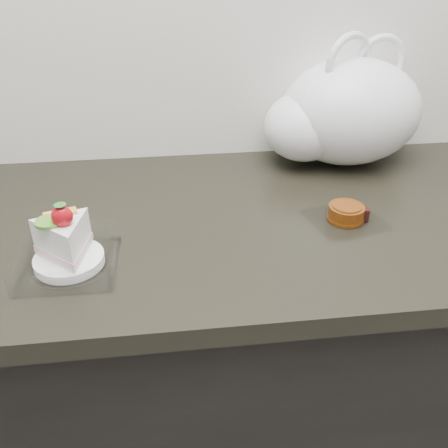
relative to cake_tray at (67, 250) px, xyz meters
name	(u,v)px	position (x,y,z in m)	size (l,w,h in m)	color
counter	(230,371)	(0.30, 0.14, -0.48)	(2.04, 0.64, 0.90)	black
cake_tray	(67,250)	(0.00, 0.00, 0.00)	(0.16, 0.16, 0.13)	white
mooncake_wrap	(347,214)	(0.52, 0.09, -0.02)	(0.17, 0.16, 0.03)	white
plastic_bag	(341,114)	(0.59, 0.37, 0.09)	(0.42, 0.34, 0.30)	white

